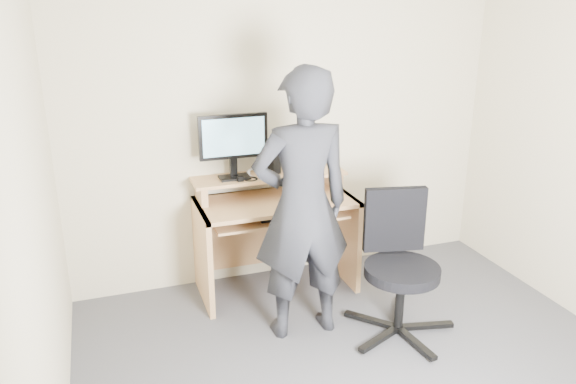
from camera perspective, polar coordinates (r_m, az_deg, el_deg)
back_wall at (r=4.47m, az=-0.05°, el=6.76°), size 3.50×0.02×2.50m
desk at (r=4.41m, az=-1.56°, el=-2.96°), size 1.20×0.60×0.91m
monitor at (r=4.19m, az=-5.57°, el=5.22°), size 0.52×0.15×0.49m
external_drive at (r=4.38m, az=-1.57°, el=3.26°), size 0.10×0.14×0.20m
travel_mug at (r=4.38m, az=0.22°, el=3.16°), size 0.10×0.10×0.18m
smartphone at (r=4.40m, az=1.27°, el=2.04°), size 0.09×0.14×0.01m
charger at (r=4.20m, az=-4.87°, el=1.34°), size 0.05×0.04×0.03m
headphones at (r=4.37m, az=-3.16°, el=1.95°), size 0.18×0.18×0.06m
keyboard at (r=4.24m, az=-0.09°, el=-2.18°), size 0.46×0.19×0.03m
mouse at (r=4.28m, az=3.20°, el=-0.53°), size 0.11×0.08×0.04m
office_chair at (r=3.91m, az=11.21°, el=-6.73°), size 0.77×0.75×0.96m
person at (r=3.66m, az=1.44°, el=-1.52°), size 0.67×0.44×1.84m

